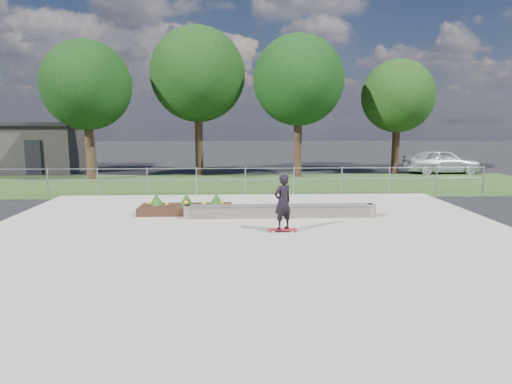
% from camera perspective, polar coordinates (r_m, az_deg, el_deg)
% --- Properties ---
extents(ground, '(120.00, 120.00, 0.00)m').
position_cam_1_polar(ground, '(11.51, -0.70, -6.58)').
color(ground, black).
rests_on(ground, ground).
extents(grass_verge, '(30.00, 8.00, 0.02)m').
position_cam_1_polar(grass_verge, '(22.30, -1.49, 0.99)').
color(grass_verge, '#2C481D').
rests_on(grass_verge, ground).
extents(concrete_slab, '(15.00, 15.00, 0.06)m').
position_cam_1_polar(concrete_slab, '(11.50, -0.70, -6.44)').
color(concrete_slab, '#B0AA9C').
rests_on(concrete_slab, ground).
extents(fence, '(20.06, 0.06, 1.20)m').
position_cam_1_polar(fence, '(18.73, -1.34, 1.83)').
color(fence, gray).
rests_on(fence, ground).
extents(building, '(8.40, 5.40, 3.00)m').
position_cam_1_polar(building, '(32.19, -27.58, 5.10)').
color(building, '#2D2A28').
rests_on(building, ground).
extents(tree_far_left, '(4.55, 4.55, 7.15)m').
position_cam_1_polar(tree_far_left, '(25.35, -20.45, 12.37)').
color(tree_far_left, '#362215').
rests_on(tree_far_left, ground).
extents(tree_mid_left, '(5.25, 5.25, 8.25)m').
position_cam_1_polar(tree_mid_left, '(26.30, -7.30, 14.34)').
color(tree_mid_left, '#321E14').
rests_on(tree_mid_left, ground).
extents(tree_mid_right, '(4.90, 4.90, 7.70)m').
position_cam_1_polar(tree_mid_right, '(25.40, 5.35, 13.72)').
color(tree_mid_right, black).
rests_on(tree_mid_right, ground).
extents(tree_far_right, '(4.20, 4.20, 6.60)m').
position_cam_1_polar(tree_far_right, '(28.20, 17.32, 11.35)').
color(tree_far_right, black).
rests_on(tree_far_right, ground).
extents(grind_ledge, '(6.00, 0.44, 0.43)m').
position_cam_1_polar(grind_ledge, '(14.37, 3.00, -2.39)').
color(grind_ledge, brown).
rests_on(grind_ledge, concrete_slab).
extents(planter_bed, '(3.00, 1.20, 0.61)m').
position_cam_1_polar(planter_bed, '(15.24, -8.76, -1.90)').
color(planter_bed, black).
rests_on(planter_bed, concrete_slab).
extents(skateboarder, '(0.80, 0.60, 1.59)m').
position_cam_1_polar(skateboarder, '(12.37, 3.37, -1.29)').
color(skateboarder, white).
rests_on(skateboarder, concrete_slab).
extents(parked_car, '(4.30, 1.75, 1.46)m').
position_cam_1_polar(parked_car, '(28.94, 22.15, 3.59)').
color(parked_car, silver).
rests_on(parked_car, ground).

